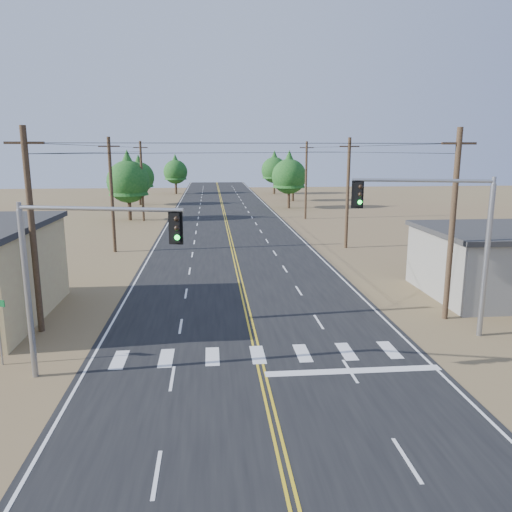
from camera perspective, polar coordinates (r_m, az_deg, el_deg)
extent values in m
plane|color=olive|center=(15.47, 3.27, -22.98)|extent=(220.00, 220.00, 0.00)
cube|color=black|center=(43.48, -2.55, 0.23)|extent=(15.00, 200.00, 0.02)
cylinder|color=#4C3826|center=(26.25, -24.18, 2.48)|extent=(0.30, 0.30, 10.00)
cube|color=#4C3826|center=(25.97, -24.98, 11.65)|extent=(1.80, 0.12, 0.12)
cylinder|color=#4C3826|center=(45.50, -16.15, 6.65)|extent=(0.30, 0.30, 10.00)
cube|color=#4C3826|center=(45.34, -16.47, 11.94)|extent=(1.80, 0.12, 0.12)
cylinder|color=#4C3826|center=(65.20, -12.90, 8.30)|extent=(0.30, 0.30, 10.00)
cube|color=#4C3826|center=(65.09, -13.08, 11.98)|extent=(1.80, 0.12, 0.12)
cylinder|color=#4C3826|center=(27.78, 21.51, 3.16)|extent=(0.30, 0.30, 10.00)
cube|color=#4C3826|center=(27.52, 22.19, 11.83)|extent=(1.80, 0.12, 0.12)
cylinder|color=#4C3826|center=(46.40, 10.43, 7.02)|extent=(0.30, 0.30, 10.00)
cube|color=#4C3826|center=(46.24, 10.63, 12.21)|extent=(1.80, 0.12, 0.12)
cylinder|color=#4C3826|center=(65.83, 5.74, 8.57)|extent=(0.30, 0.30, 10.00)
cube|color=#4C3826|center=(65.72, 5.81, 12.22)|extent=(1.80, 0.12, 0.12)
cylinder|color=gray|center=(21.24, -24.62, -4.18)|extent=(0.23, 0.23, 6.69)
cylinder|color=gray|center=(20.63, -25.43, 4.79)|extent=(0.17, 0.17, 0.57)
cylinder|color=gray|center=(19.03, -17.50, 5.18)|extent=(6.17, 1.67, 0.15)
cube|color=black|center=(18.04, -9.13, 3.24)|extent=(0.39, 0.36, 1.05)
sphere|color=black|center=(17.82, -9.07, 4.22)|extent=(0.19, 0.19, 0.19)
sphere|color=black|center=(17.87, -9.04, 3.16)|extent=(0.19, 0.19, 0.19)
sphere|color=#0CE533|center=(17.92, -9.00, 2.10)|extent=(0.19, 0.19, 0.19)
cylinder|color=gray|center=(26.00, 24.80, -0.62)|extent=(0.25, 0.25, 7.37)
cylinder|color=gray|center=(25.52, 25.53, 7.48)|extent=(0.19, 0.19, 0.63)
cylinder|color=gray|center=(24.88, 18.37, 8.19)|extent=(6.20, 1.88, 0.17)
cube|color=black|center=(24.70, 11.59, 6.94)|extent=(0.44, 0.40, 1.16)
sphere|color=black|center=(24.51, 11.86, 7.76)|extent=(0.21, 0.21, 0.21)
sphere|color=black|center=(24.54, 11.83, 6.90)|extent=(0.21, 0.21, 0.21)
sphere|color=#0CE533|center=(24.58, 11.79, 6.04)|extent=(0.21, 0.21, 0.21)
cylinder|color=#3F2D1E|center=(66.60, -14.25, 5.38)|extent=(0.48, 0.48, 3.24)
cone|color=#154B19|center=(66.26, -14.45, 9.24)|extent=(5.03, 5.03, 5.75)
sphere|color=#154B19|center=(66.32, -14.39, 8.23)|extent=(5.39, 5.39, 5.39)
cylinder|color=#3F2D1E|center=(85.11, -13.12, 6.71)|extent=(0.42, 0.42, 2.97)
cone|color=#154B19|center=(84.86, -13.25, 9.48)|extent=(4.62, 4.62, 5.28)
sphere|color=#154B19|center=(84.90, -13.22, 8.76)|extent=(4.95, 4.95, 4.95)
cylinder|color=#3F2D1E|center=(105.88, -9.13, 7.84)|extent=(0.49, 0.49, 2.94)
cone|color=#154B19|center=(105.67, -9.21, 10.05)|extent=(4.58, 4.58, 5.23)
sphere|color=#154B19|center=(105.71, -9.19, 9.47)|extent=(4.91, 4.91, 4.91)
cylinder|color=#3F2D1E|center=(78.26, 3.76, 6.64)|extent=(0.43, 0.43, 3.21)
cone|color=#154B19|center=(77.97, 3.81, 9.91)|extent=(5.00, 5.00, 5.72)
sphere|color=#154B19|center=(78.02, 3.80, 9.06)|extent=(5.36, 5.36, 5.36)
cylinder|color=#3F2D1E|center=(89.77, 4.23, 7.11)|extent=(0.46, 0.46, 2.56)
cone|color=#154B19|center=(89.54, 4.26, 9.38)|extent=(3.98, 3.98, 4.55)
sphere|color=#154B19|center=(89.59, 4.25, 8.79)|extent=(4.27, 4.27, 4.27)
cylinder|color=#3F2D1E|center=(104.24, 2.09, 7.98)|extent=(0.45, 0.45, 3.19)
cone|color=#154B19|center=(104.03, 2.11, 10.42)|extent=(4.96, 4.96, 5.67)
sphere|color=#154B19|center=(104.06, 2.11, 9.78)|extent=(5.32, 5.32, 5.32)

